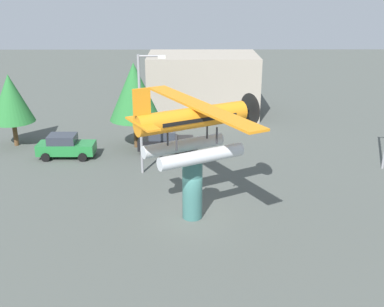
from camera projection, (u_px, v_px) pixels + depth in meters
ground_plane at (192, 217)px, 26.38m from camera, size 140.00×140.00×0.00m
display_pedestal at (192, 188)px, 25.77m from camera, size 1.10×1.10×3.59m
floatplane_monument at (195, 127)px, 24.65m from camera, size 7.09×9.65×4.00m
car_near_green at (65, 146)px, 35.11m from camera, size 4.20×2.02×1.76m
car_mid_black at (165, 141)px, 36.20m from camera, size 4.20×2.02×1.76m
streetlight_primary at (143, 107)px, 30.94m from camera, size 1.84×0.28×8.06m
storefront_building at (203, 85)px, 46.06m from camera, size 10.46×6.87×5.89m
tree_west at (11, 98)px, 36.68m from camera, size 3.40×3.40×5.75m
tree_east at (134, 92)px, 36.13m from camera, size 3.96×3.96×6.69m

